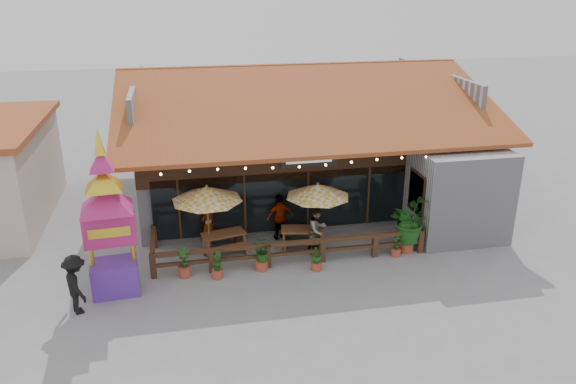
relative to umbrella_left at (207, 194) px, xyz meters
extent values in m
plane|color=gray|center=(4.47, -0.90, -2.42)|extent=(100.00, 100.00, 0.00)
cube|color=#B7B6BC|center=(4.47, 6.10, -0.42)|extent=(14.00, 10.00, 4.00)
cube|color=#362111|center=(2.97, 1.02, 0.78)|extent=(11.00, 0.16, 1.60)
cube|color=black|center=(2.97, 1.00, -0.92)|extent=(10.00, 0.12, 2.40)
cube|color=#FFD372|center=(2.97, 1.20, -0.92)|extent=(9.80, 0.05, 2.20)
cube|color=#B7B6BC|center=(9.72, -0.25, -0.62)|extent=(3.50, 2.70, 3.60)
cube|color=red|center=(7.91, -0.40, -0.42)|extent=(0.06, 1.20, 1.50)
cube|color=#362111|center=(7.90, -0.40, -0.42)|extent=(0.04, 1.34, 1.64)
cube|color=#9F4724|center=(4.47, 2.60, 2.48)|extent=(15.50, 7.05, 2.37)
cube|color=#9F4724|center=(4.47, 9.60, 2.48)|extent=(15.50, 7.05, 2.37)
cube|color=#9F4724|center=(4.47, 6.10, 3.60)|extent=(15.50, 0.30, 0.12)
cube|color=#B7B6BC|center=(-2.53, 6.10, 2.28)|extent=(0.20, 9.00, 1.80)
cube|color=#B7B6BC|center=(11.47, 6.10, 2.28)|extent=(0.20, 9.00, 1.80)
cube|color=black|center=(3.97, 0.90, 0.78)|extent=(2.20, 0.10, 0.55)
cube|color=silver|center=(3.97, 0.84, 0.78)|extent=(1.80, 0.02, 0.25)
cube|color=#362111|center=(-1.03, 0.96, -0.92)|extent=(0.08, 0.08, 2.40)
cube|color=#362111|center=(1.47, 0.96, -0.92)|extent=(0.08, 0.08, 2.40)
cube|color=#362111|center=(3.97, 0.96, -0.92)|extent=(0.08, 0.08, 2.40)
cube|color=#362111|center=(6.47, 0.96, -0.92)|extent=(0.08, 0.08, 2.40)
sphere|color=#FFD68C|center=(-1.53, -0.82, 1.13)|extent=(0.09, 0.09, 0.09)
sphere|color=#FFD68C|center=(-0.58, -0.82, 1.17)|extent=(0.09, 0.09, 0.09)
sphere|color=#FFD68C|center=(0.37, -0.82, 1.18)|extent=(0.09, 0.09, 0.09)
sphere|color=#FFD68C|center=(1.32, -0.82, 1.15)|extent=(0.09, 0.09, 0.09)
sphere|color=#FFD68C|center=(2.27, -0.82, 1.11)|extent=(0.09, 0.09, 0.09)
sphere|color=#FFD68C|center=(3.22, -0.82, 1.08)|extent=(0.09, 0.09, 0.09)
sphere|color=#FFD68C|center=(4.17, -0.82, 1.09)|extent=(0.09, 0.09, 0.09)
sphere|color=#FFD68C|center=(5.12, -0.82, 1.13)|extent=(0.09, 0.09, 0.09)
sphere|color=#FFD68C|center=(6.07, -0.82, 1.17)|extent=(0.09, 0.09, 0.09)
sphere|color=#FFD68C|center=(7.02, -0.82, 1.18)|extent=(0.09, 0.09, 0.09)
sphere|color=#FFD68C|center=(7.97, -0.82, 1.15)|extent=(0.09, 0.09, 0.09)
cube|color=#482D1A|center=(-2.03, -1.40, -1.97)|extent=(0.20, 0.20, 0.90)
cube|color=#482D1A|center=(-0.03, -1.40, -1.97)|extent=(0.20, 0.20, 0.90)
cube|color=#482D1A|center=(1.97, -1.40, -1.97)|extent=(0.20, 0.20, 0.90)
cube|color=#482D1A|center=(3.97, -1.40, -1.97)|extent=(0.20, 0.20, 0.90)
cube|color=#482D1A|center=(5.97, -1.40, -1.97)|extent=(0.20, 0.20, 0.90)
cube|color=#482D1A|center=(7.77, -1.40, -1.97)|extent=(0.20, 0.20, 0.90)
cube|color=#482D1A|center=(2.87, -1.40, -1.57)|extent=(9.80, 0.16, 0.14)
cube|color=#482D1A|center=(2.87, -1.40, -1.97)|extent=(9.80, 0.12, 0.12)
cube|color=#482D1A|center=(-2.03, -0.15, -1.57)|extent=(0.16, 2.50, 0.14)
cube|color=#482D1A|center=(-2.03, 1.00, -1.97)|extent=(0.20, 0.20, 0.90)
cylinder|color=brown|center=(0.00, 0.00, -1.12)|extent=(0.07, 0.07, 2.60)
cone|color=gold|center=(0.00, 0.00, 0.02)|extent=(3.25, 3.25, 0.51)
sphere|color=brown|center=(0.00, 0.00, 0.30)|extent=(0.11, 0.11, 0.11)
cylinder|color=black|center=(0.00, 0.00, -2.39)|extent=(0.50, 0.50, 0.07)
cylinder|color=brown|center=(4.09, -0.10, -1.20)|extent=(0.06, 0.06, 2.45)
cone|color=gold|center=(4.09, -0.10, -0.13)|extent=(2.69, 2.69, 0.48)
sphere|color=brown|center=(4.09, -0.10, 0.13)|extent=(0.11, 0.11, 0.11)
cylinder|color=black|center=(4.09, -0.10, -2.39)|extent=(0.47, 0.47, 0.06)
cube|color=brown|center=(0.55, 0.13, -1.68)|extent=(1.72, 1.09, 0.06)
cube|color=brown|center=(-0.13, -0.03, -2.05)|extent=(0.24, 0.70, 0.74)
cube|color=brown|center=(1.23, 0.28, -2.05)|extent=(0.24, 0.70, 0.74)
cube|color=brown|center=(0.67, -0.41, -1.98)|extent=(1.62, 0.63, 0.05)
cube|color=brown|center=(0.42, 0.66, -1.98)|extent=(1.62, 0.63, 0.05)
cube|color=brown|center=(3.52, -0.11, -1.67)|extent=(1.74, 1.06, 0.06)
cube|color=brown|center=(2.82, 0.03, -2.04)|extent=(0.22, 0.71, 0.75)
cube|color=brown|center=(4.22, -0.24, -2.04)|extent=(0.22, 0.71, 0.75)
cube|color=brown|center=(3.41, -0.65, -1.97)|extent=(1.65, 0.60, 0.05)
cube|color=brown|center=(3.63, 0.44, -1.97)|extent=(1.65, 0.60, 0.05)
cube|color=#582A9C|center=(-3.20, -2.11, -1.87)|extent=(1.55, 1.21, 1.10)
cube|color=#B4216A|center=(-3.20, -2.11, -0.22)|extent=(1.66, 0.36, 1.10)
cube|color=gold|center=(-3.20, -2.24, -0.22)|extent=(1.28, 0.13, 0.32)
cylinder|color=gold|center=(-3.84, -2.11, -0.40)|extent=(0.15, 0.15, 1.83)
cylinder|color=gold|center=(-2.56, -2.11, -0.40)|extent=(0.15, 0.15, 1.83)
pyramid|color=#B4216A|center=(-3.20, -2.11, 1.25)|extent=(2.36, 2.36, 0.73)
pyramid|color=gold|center=(-3.20, -2.11, 1.85)|extent=(1.67, 1.67, 0.64)
pyramid|color=#B4216A|center=(-3.20, -2.11, 2.44)|extent=(1.08, 1.08, 0.64)
pyramid|color=gold|center=(-3.20, -2.11, 3.13)|extent=(0.49, 0.49, 0.83)
cylinder|color=#964029|center=(7.30, -1.18, -2.21)|extent=(0.57, 0.57, 0.42)
imported|color=#1F5317|center=(7.30, -1.18, -1.16)|extent=(1.77, 1.89, 1.70)
sphere|color=#1F5317|center=(7.44, -1.27, -1.48)|extent=(0.57, 0.57, 0.57)
sphere|color=#1F5317|center=(7.18, -1.05, -1.29)|extent=(0.49, 0.49, 0.49)
imported|color=#362111|center=(0.03, 0.77, -1.56)|extent=(0.75, 0.69, 1.71)
imported|color=#362111|center=(3.99, -0.56, -1.53)|extent=(1.09, 1.04, 1.78)
imported|color=#362111|center=(2.83, 0.80, -1.49)|extent=(1.14, 0.61, 1.86)
imported|color=black|center=(-4.24, -3.11, -1.46)|extent=(1.18, 1.43, 1.92)
cylinder|color=#964029|center=(-0.97, -1.51, -2.24)|extent=(0.44, 0.44, 0.35)
imported|color=#1F5317|center=(-0.97, -1.51, -1.70)|extent=(0.42, 0.32, 0.73)
cylinder|color=#964029|center=(0.13, -1.83, -2.26)|extent=(0.39, 0.39, 0.31)
imported|color=#1F5317|center=(0.13, -1.83, -1.78)|extent=(0.32, 0.38, 0.65)
cylinder|color=#964029|center=(1.71, -1.57, -2.24)|extent=(0.45, 0.45, 0.36)
imported|color=#1F5317|center=(1.71, -1.57, -1.69)|extent=(0.87, 0.84, 0.74)
cylinder|color=#964029|center=(3.61, -1.97, -2.27)|extent=(0.38, 0.38, 0.31)
imported|color=#1F5317|center=(3.61, -1.97, -1.80)|extent=(0.49, 0.49, 0.63)
cylinder|color=#964029|center=(6.77, -1.51, -2.28)|extent=(0.35, 0.35, 0.28)
imported|color=#1F5317|center=(6.77, -1.51, -1.85)|extent=(0.28, 0.35, 0.58)
camera|label=1|loc=(-0.86, -19.03, 7.23)|focal=35.00mm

